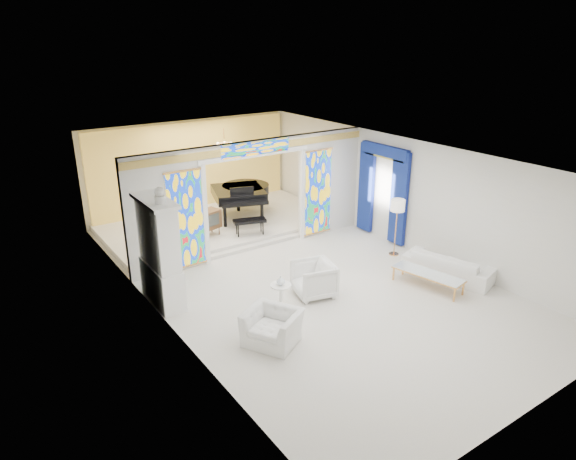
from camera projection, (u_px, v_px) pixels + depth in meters
floor at (298, 275)px, 12.59m from camera, size 12.00×12.00×0.00m
ceiling at (299, 155)px, 11.51m from camera, size 7.00×12.00×0.02m
wall_back at (191, 166)px, 16.66m from camera, size 7.00×0.02×3.00m
wall_front at (539, 332)px, 7.43m from camera, size 7.00×0.02×3.00m
wall_left at (156, 251)px, 10.20m from camera, size 0.02×12.00×3.00m
wall_right at (404, 193)px, 13.90m from camera, size 0.02×12.00×3.00m
partition_wall at (255, 191)px, 13.53m from camera, size 7.00×0.22×3.00m
stained_glass_left at (186, 220)px, 12.50m from camera, size 0.90×0.04×2.40m
stained_glass_right at (318, 192)px, 14.65m from camera, size 0.90×0.04×2.40m
stained_glass_transom at (256, 148)px, 13.03m from camera, size 2.00×0.04×0.34m
alcove_platform at (220, 224)px, 15.71m from camera, size 6.80×3.80×0.18m
gold_curtain_back at (193, 167)px, 16.57m from camera, size 6.70×0.10×2.90m
chandelier at (224, 144)px, 14.85m from camera, size 0.48×0.48×0.30m
blue_drapes at (383, 185)px, 14.36m from camera, size 0.14×1.85×2.65m
china_cabinet at (160, 253)px, 10.92m from camera, size 0.56×1.46×2.72m
armchair_left at (272, 327)px, 9.75m from camera, size 1.26×1.31×0.65m
armchair_right at (314, 279)px, 11.49m from camera, size 1.05×1.03×0.79m
sofa at (449, 265)px, 12.39m from camera, size 1.38×2.26×0.62m
side_table at (281, 293)px, 10.96m from camera, size 0.60×0.60×0.56m
vase at (281, 280)px, 10.85m from camera, size 0.21×0.21×0.19m
coffee_table at (428, 274)px, 11.86m from camera, size 0.85×1.74×0.37m
floor_lamp at (397, 208)px, 13.30m from camera, size 0.48×0.48×1.54m
grand_piano at (242, 192)px, 15.87m from camera, size 2.31×2.94×1.13m
tv_console at (208, 219)px, 14.38m from camera, size 0.74×0.59×0.75m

